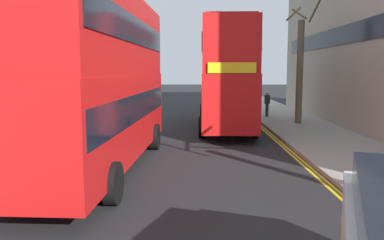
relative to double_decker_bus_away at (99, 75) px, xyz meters
name	(u,v)px	position (x,y,z in m)	size (l,w,h in m)	color
sidewalk_right	(339,147)	(8.95, 3.53, -2.96)	(4.00, 80.00, 0.14)	#9E9991
sidewalk_left	(24,146)	(-4.05, 3.53, -2.96)	(4.00, 80.00, 0.14)	#9E9991
kerb_line_outer	(301,159)	(6.85, 1.53, -3.03)	(0.10, 56.00, 0.01)	yellow
kerb_line_inner	(296,159)	(6.69, 1.53, -3.03)	(0.10, 56.00, 0.01)	yellow
double_decker_bus_away	(99,75)	(0.00, 0.00, 0.00)	(3.16, 10.91, 5.64)	red
double_decker_bus_oncoming	(225,73)	(4.66, 9.35, 0.00)	(2.96, 10.86, 5.64)	red
pedestrian_far	(267,104)	(7.80, 13.81, -2.04)	(0.34, 0.22, 1.62)	#2D2D38
street_tree_near	(300,68)	(9.02, 10.40, 0.27)	(1.76, 1.57, 6.96)	#6B6047
street_tree_far	(253,77)	(8.37, 24.63, -0.48)	(1.60, 1.65, 5.01)	#6B6047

